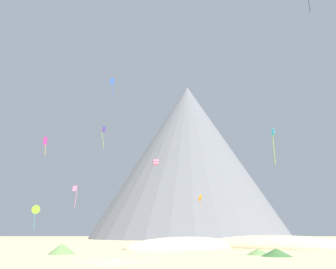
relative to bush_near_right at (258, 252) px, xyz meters
The scene contains 15 objects.
ground_plane 14.98m from the bush_near_right, 147.28° to the right, with size 400.00×400.00×0.00m, color #C6B284.
dune_foreground_left 18.75m from the bush_near_right, 109.24° to the left, with size 24.94×12.95×2.98m, color beige.
dune_foreground_right 16.38m from the bush_near_right, 69.71° to the left, with size 25.08×9.35×3.46m, color beige.
bush_near_right is the anchor object (origin of this frame).
bush_low_patch 2.57m from the bush_near_right, 64.45° to the right, with size 2.76×2.76×0.70m, color #386633.
bush_scatter_east 19.21m from the bush_near_right, behind, with size 2.69×2.69×1.04m, color #668C4C.
rock_massif 103.22m from the bush_near_right, 91.13° to the left, with size 86.58×86.58×60.22m.
kite_cyan_mid 20.58m from the bush_near_right, 64.36° to the left, with size 0.25×0.65×5.24m.
kite_orange_low 45.91m from the bush_near_right, 92.16° to the left, with size 1.44×1.79×3.48m.
kite_pink_low 29.60m from the bush_near_right, 142.87° to the left, with size 0.83×0.51×3.16m.
kite_indigo_mid 41.44m from the bush_near_right, 126.27° to the left, with size 0.64×0.95×4.16m.
kite_blue_high 54.98m from the bush_near_right, 120.10° to the left, with size 0.86×0.35×5.01m.
kite_magenta_mid 50.88m from the bush_near_right, 135.91° to the left, with size 0.89×0.37×3.78m.
kite_rainbow_mid 55.69m from the bush_near_right, 103.53° to the left, with size 1.41×1.48×1.34m.
kite_lime_low 61.91m from the bush_near_right, 130.30° to the left, with size 1.82×1.81×5.56m.
Camera 1 is at (4.34, -27.48, 2.03)m, focal length 37.57 mm.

